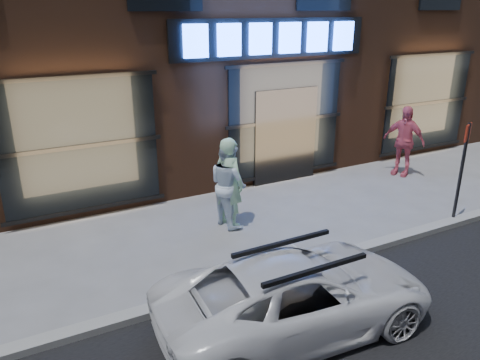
% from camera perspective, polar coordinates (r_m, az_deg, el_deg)
% --- Properties ---
extents(ground, '(90.00, 90.00, 0.00)m').
position_cam_1_polar(ground, '(9.60, 18.21, -7.24)').
color(ground, slate).
rests_on(ground, ground).
extents(curb, '(60.00, 0.25, 0.12)m').
position_cam_1_polar(curb, '(9.58, 18.25, -6.92)').
color(curb, gray).
rests_on(curb, ground).
extents(man_bowtie, '(0.67, 0.80, 1.88)m').
position_cam_1_polar(man_bowtie, '(9.48, -1.32, -0.30)').
color(man_bowtie, '#C2FFCC').
rests_on(man_bowtie, ground).
extents(man_cap, '(0.78, 0.94, 1.77)m').
position_cam_1_polar(man_cap, '(9.54, -1.43, -0.52)').
color(man_cap, white).
rests_on(man_cap, ground).
extents(passerby, '(0.85, 1.19, 1.88)m').
position_cam_1_polar(passerby, '(13.21, 19.32, 4.52)').
color(passerby, '#E05C72').
rests_on(passerby, ground).
extents(white_suv, '(4.06, 2.07, 1.10)m').
position_cam_1_polar(white_suv, '(6.71, 6.91, -13.62)').
color(white_suv, silver).
rests_on(white_suv, ground).
extents(sign_post, '(0.32, 0.17, 2.14)m').
position_cam_1_polar(sign_post, '(10.49, 25.49, 1.77)').
color(sign_post, '#262628').
rests_on(sign_post, ground).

